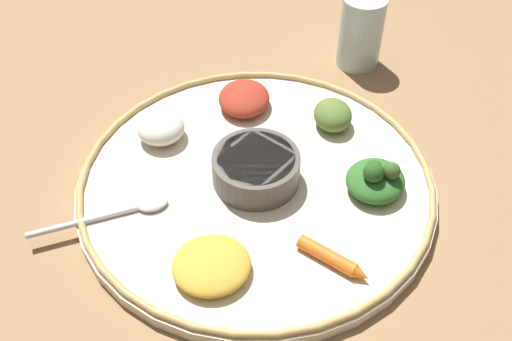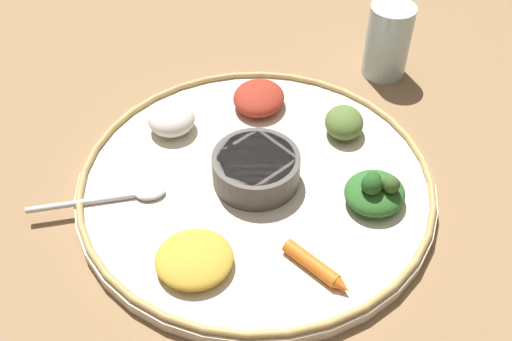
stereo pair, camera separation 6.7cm
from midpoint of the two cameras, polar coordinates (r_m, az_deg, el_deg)
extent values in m
plane|color=olive|center=(0.69, 2.77, -1.86)|extent=(2.40, 2.40, 0.00)
cylinder|color=beige|center=(0.69, 2.79, -1.45)|extent=(0.41, 0.41, 0.01)
torus|color=tan|center=(0.68, 2.82, -0.85)|extent=(0.41, 0.41, 0.01)
cylinder|color=#4C4742|center=(0.67, 2.87, 0.04)|extent=(0.10, 0.10, 0.04)
cylinder|color=brown|center=(0.66, 2.91, 0.96)|extent=(0.09, 0.09, 0.01)
ellipsoid|color=silver|center=(0.67, -7.29, -2.22)|extent=(0.03, 0.04, 0.01)
cylinder|color=silver|center=(0.67, -13.71, -3.17)|extent=(0.02, 0.12, 0.01)
ellipsoid|color=#2D6628|center=(0.67, 14.14, -2.25)|extent=(0.09, 0.09, 0.03)
sphere|color=#23511E|center=(0.65, 13.98, -1.46)|extent=(0.02, 0.02, 0.02)
sphere|color=#23511E|center=(0.65, 14.05, -1.05)|extent=(0.02, 0.02, 0.02)
sphere|color=#385623|center=(0.65, 15.68, -1.46)|extent=(0.02, 0.02, 0.02)
cylinder|color=orange|center=(0.60, 8.52, -8.94)|extent=(0.06, 0.04, 0.01)
cone|color=orange|center=(0.59, 11.59, -11.03)|extent=(0.02, 0.02, 0.01)
ellipsoid|color=#567033|center=(0.74, 11.02, 4.43)|extent=(0.07, 0.06, 0.03)
ellipsoid|color=maroon|center=(0.77, 2.77, 6.87)|extent=(0.10, 0.09, 0.03)
ellipsoid|color=gold|center=(0.60, -2.72, -8.64)|extent=(0.09, 0.09, 0.02)
ellipsoid|color=silver|center=(0.74, -5.55, 4.81)|extent=(0.07, 0.07, 0.03)
cylinder|color=silver|center=(0.86, 14.77, 11.83)|extent=(0.06, 0.06, 0.10)
cylinder|color=tan|center=(0.87, 14.48, 10.53)|extent=(0.05, 0.05, 0.06)
camera|label=1|loc=(0.03, -87.13, 2.89)|focal=41.76mm
camera|label=2|loc=(0.03, 92.87, -2.89)|focal=41.76mm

